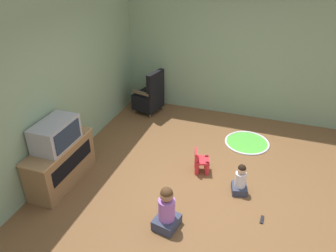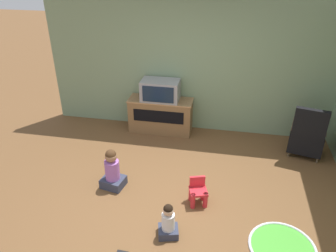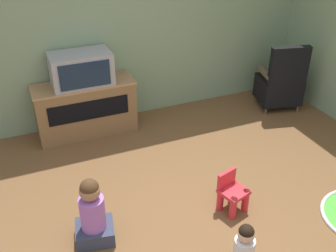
{
  "view_description": "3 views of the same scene",
  "coord_description": "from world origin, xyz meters",
  "px_view_note": "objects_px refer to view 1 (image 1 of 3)",
  "views": [
    {
      "loc": [
        -4.09,
        -0.86,
        3.44
      ],
      "look_at": [
        0.12,
        0.61,
        0.89
      ],
      "focal_mm": 35.0,
      "sensor_mm": 36.0,
      "label": 1
    },
    {
      "loc": [
        0.58,
        -3.66,
        3.35
      ],
      "look_at": [
        -0.3,
        0.89,
        0.81
      ],
      "focal_mm": 35.0,
      "sensor_mm": 36.0,
      "label": 2
    },
    {
      "loc": [
        -1.44,
        -2.43,
        2.74
      ],
      "look_at": [
        -0.07,
        0.84,
        0.64
      ],
      "focal_mm": 42.0,
      "sensor_mm": 36.0,
      "label": 3
    }
  ],
  "objects_px": {
    "television": "(56,134)",
    "tv_cabinet": "(61,163)",
    "child_watching_center": "(240,180)",
    "remote_control": "(262,220)",
    "yellow_kid_chair": "(201,162)",
    "black_armchair": "(150,97)",
    "child_watching_left": "(167,210)"
  },
  "relations": [
    {
      "from": "child_watching_center",
      "to": "remote_control",
      "type": "bearing_deg",
      "value": -155.36
    },
    {
      "from": "yellow_kid_chair",
      "to": "child_watching_center",
      "type": "bearing_deg",
      "value": -130.65
    },
    {
      "from": "remote_control",
      "to": "tv_cabinet",
      "type": "bearing_deg",
      "value": -84.53
    },
    {
      "from": "television",
      "to": "yellow_kid_chair",
      "type": "bearing_deg",
      "value": -64.0
    },
    {
      "from": "television",
      "to": "child_watching_center",
      "type": "distance_m",
      "value": 2.89
    },
    {
      "from": "child_watching_left",
      "to": "remote_control",
      "type": "xyz_separation_m",
      "value": [
        0.54,
        -1.23,
        -0.28
      ]
    },
    {
      "from": "black_armchair",
      "to": "child_watching_center",
      "type": "height_order",
      "value": "black_armchair"
    },
    {
      "from": "tv_cabinet",
      "to": "child_watching_left",
      "type": "height_order",
      "value": "tv_cabinet"
    },
    {
      "from": "television",
      "to": "child_watching_center",
      "type": "relative_size",
      "value": 1.44
    },
    {
      "from": "child_watching_left",
      "to": "child_watching_center",
      "type": "relative_size",
      "value": 1.32
    },
    {
      "from": "television",
      "to": "child_watching_left",
      "type": "height_order",
      "value": "television"
    },
    {
      "from": "television",
      "to": "black_armchair",
      "type": "bearing_deg",
      "value": -8.18
    },
    {
      "from": "child_watching_left",
      "to": "child_watching_center",
      "type": "xyz_separation_m",
      "value": [
        1.04,
        -0.83,
        -0.07
      ]
    },
    {
      "from": "tv_cabinet",
      "to": "child_watching_center",
      "type": "bearing_deg",
      "value": -76.1
    },
    {
      "from": "black_armchair",
      "to": "remote_control",
      "type": "relative_size",
      "value": 6.55
    },
    {
      "from": "television",
      "to": "child_watching_left",
      "type": "distance_m",
      "value": 2.02
    },
    {
      "from": "black_armchair",
      "to": "yellow_kid_chair",
      "type": "relative_size",
      "value": 2.42
    },
    {
      "from": "black_armchair",
      "to": "television",
      "type": "bearing_deg",
      "value": 5.37
    },
    {
      "from": "child_watching_center",
      "to": "remote_control",
      "type": "xyz_separation_m",
      "value": [
        -0.5,
        -0.4,
        -0.21
      ]
    },
    {
      "from": "tv_cabinet",
      "to": "child_watching_left",
      "type": "bearing_deg",
      "value": -100.91
    },
    {
      "from": "television",
      "to": "yellow_kid_chair",
      "type": "distance_m",
      "value": 2.37
    },
    {
      "from": "child_watching_center",
      "to": "remote_control",
      "type": "relative_size",
      "value": 3.38
    },
    {
      "from": "tv_cabinet",
      "to": "yellow_kid_chair",
      "type": "xyz_separation_m",
      "value": [
        0.99,
        -2.04,
        -0.18
      ]
    },
    {
      "from": "yellow_kid_chair",
      "to": "television",
      "type": "bearing_deg",
      "value": 99.35
    },
    {
      "from": "black_armchair",
      "to": "remote_control",
      "type": "distance_m",
      "value": 3.77
    },
    {
      "from": "television",
      "to": "child_watching_left",
      "type": "relative_size",
      "value": 1.09
    },
    {
      "from": "tv_cabinet",
      "to": "yellow_kid_chair",
      "type": "relative_size",
      "value": 3.11
    },
    {
      "from": "tv_cabinet",
      "to": "child_watching_center",
      "type": "relative_size",
      "value": 2.49
    },
    {
      "from": "black_armchair",
      "to": "yellow_kid_chair",
      "type": "xyz_separation_m",
      "value": [
        -1.76,
        -1.63,
        -0.2
      ]
    },
    {
      "from": "television",
      "to": "tv_cabinet",
      "type": "bearing_deg",
      "value": 90.0
    },
    {
      "from": "child_watching_left",
      "to": "yellow_kid_chair",
      "type": "bearing_deg",
      "value": 5.39
    },
    {
      "from": "tv_cabinet",
      "to": "child_watching_left",
      "type": "xyz_separation_m",
      "value": [
        -0.37,
        -1.91,
        -0.07
      ]
    }
  ]
}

